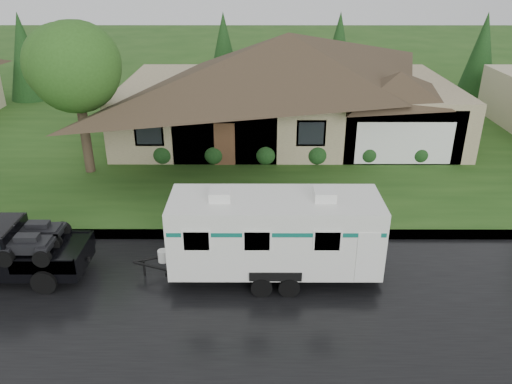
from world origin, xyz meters
TOP-DOWN VIEW (x-y plane):
  - ground at (0.00, 0.00)m, footprint 140.00×140.00m
  - road at (0.00, -2.00)m, footprint 140.00×8.00m
  - curb at (0.00, 2.25)m, footprint 140.00×0.50m
  - lawn at (0.00, 15.00)m, footprint 140.00×26.00m
  - house_main at (2.29, 13.84)m, footprint 19.44×10.80m
  - tree_left_green at (-7.57, 8.17)m, footprint 4.16×4.16m
  - shrub_row at (2.00, 9.30)m, footprint 13.60×1.00m
  - travel_trailer at (0.87, -0.28)m, footprint 6.75×2.37m

SIDE VIEW (x-z plane):
  - ground at x=0.00m, z-range 0.00..0.00m
  - road at x=0.00m, z-range 0.00..0.01m
  - curb at x=0.00m, z-range 0.00..0.15m
  - lawn at x=0.00m, z-range 0.00..0.15m
  - shrub_row at x=2.00m, z-range 0.15..1.15m
  - travel_trailer at x=0.87m, z-range 0.09..3.12m
  - house_main at x=2.29m, z-range 0.14..7.04m
  - tree_left_green at x=-7.57m, z-range 1.49..8.37m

